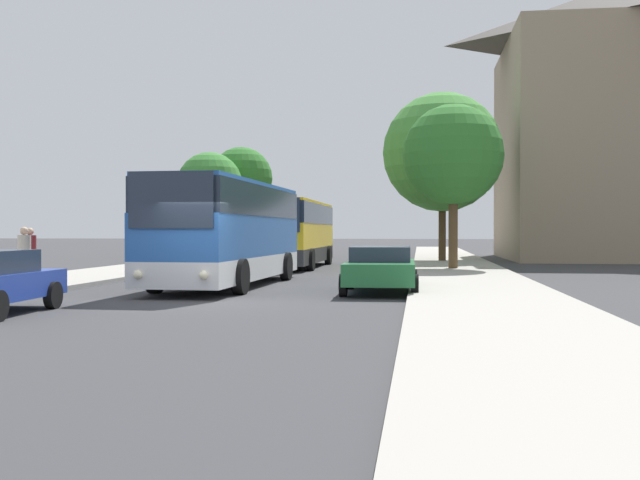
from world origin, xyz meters
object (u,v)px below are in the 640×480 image
object	(u,v)px
pedestrian_walking_back	(30,256)
tree_left_far	(241,179)
bus_front	(228,231)
tree_right_mid	(453,155)
parked_car_right_near	(381,268)
bus_middle	(294,232)
tree_right_near	(442,152)
tree_left_near	(210,185)
pedestrian_waiting_far	(24,258)

from	to	relation	value
pedestrian_walking_back	tree_left_far	bearing A→B (deg)	109.81
bus_front	tree_right_mid	world-z (taller)	tree_right_mid
parked_car_right_near	pedestrian_walking_back	size ratio (longest dim) A/B	2.56
bus_front	parked_car_right_near	world-z (taller)	bus_front
parked_car_right_near	tree_right_mid	world-z (taller)	tree_right_mid
tree_left_far	bus_middle	bearing A→B (deg)	-66.92
tree_left_far	tree_right_near	distance (m)	15.87
pedestrian_walking_back	bus_front	bearing A→B (deg)	42.37
tree_left_far	parked_car_right_near	bearing A→B (deg)	-69.02
bus_front	tree_left_near	size ratio (longest dim) A/B	1.56
pedestrian_walking_back	tree_left_far	world-z (taller)	tree_left_far
tree_left_near	pedestrian_walking_back	bearing A→B (deg)	-85.83
pedestrian_waiting_far	tree_right_mid	distance (m)	18.77
pedestrian_waiting_far	tree_left_near	distance (m)	27.68
tree_left_near	tree_right_near	distance (m)	15.63
tree_right_mid	pedestrian_walking_back	bearing A→B (deg)	-137.06
bus_middle	tree_left_far	bearing A→B (deg)	113.30
parked_car_right_near	tree_right_near	distance (m)	21.07
bus_middle	tree_right_mid	distance (m)	8.72
bus_middle	tree_left_near	size ratio (longest dim) A/B	1.60
pedestrian_waiting_far	pedestrian_walking_back	size ratio (longest dim) A/B	1.01
pedestrian_walking_back	tree_left_near	size ratio (longest dim) A/B	0.26
bus_front	tree_right_mid	bearing A→B (deg)	53.82
tree_right_near	parked_car_right_near	bearing A→B (deg)	-96.60
pedestrian_waiting_far	tree_left_near	xyz separation A→B (m)	(-2.50, 27.32, 3.69)
pedestrian_waiting_far	bus_middle	bearing A→B (deg)	-77.38
bus_front	pedestrian_walking_back	world-z (taller)	bus_front
parked_car_right_near	tree_right_mid	bearing A→B (deg)	-103.33
pedestrian_waiting_far	tree_left_far	distance (m)	30.94
bus_middle	parked_car_right_near	xyz separation A→B (m)	(4.96, -14.52, -1.00)
tree_left_near	tree_right_mid	xyz separation A→B (m)	(14.88, -13.80, 0.36)
parked_car_right_near	tree_left_far	bearing A→B (deg)	-69.99
bus_middle	tree_left_near	distance (m)	13.53
pedestrian_waiting_far	pedestrian_walking_back	world-z (taller)	pedestrian_waiting_far
tree_left_near	parked_car_right_near	bearing A→B (deg)	-64.18
parked_car_right_near	pedestrian_waiting_far	size ratio (longest dim) A/B	2.53
parked_car_right_near	tree_right_near	xyz separation A→B (m)	(2.34, 20.23, 5.38)
tree_left_near	tree_left_far	distance (m)	3.60
bus_middle	parked_car_right_near	distance (m)	15.37
bus_front	tree_left_near	bearing A→B (deg)	109.05
tree_left_near	pedestrian_waiting_far	bearing A→B (deg)	-84.76
bus_middle	pedestrian_waiting_far	size ratio (longest dim) A/B	6.17
tree_right_near	bus_middle	bearing A→B (deg)	-141.92
tree_right_near	tree_right_mid	xyz separation A→B (m)	(0.21, -8.57, -1.01)
tree_left_near	tree_right_mid	world-z (taller)	tree_right_mid
pedestrian_walking_back	tree_right_mid	xyz separation A→B (m)	(12.99, 12.09, 4.07)
pedestrian_waiting_far	tree_right_near	world-z (taller)	tree_right_near
bus_front	pedestrian_walking_back	bearing A→B (deg)	-154.56
bus_middle	tree_left_far	size ratio (longest dim) A/B	1.45
tree_right_near	tree_left_far	bearing A→B (deg)	147.49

